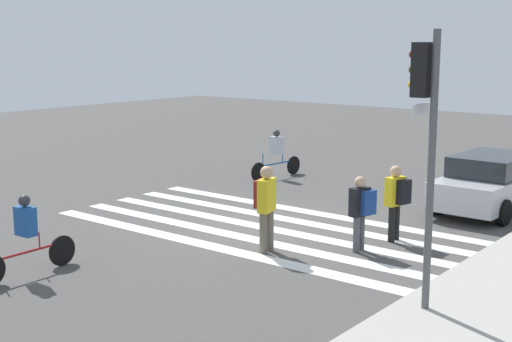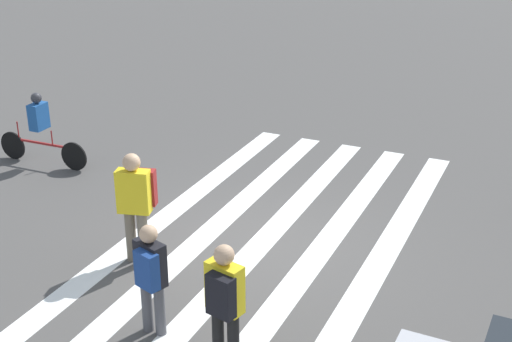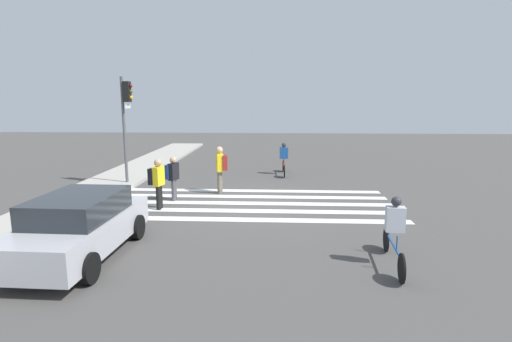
{
  "view_description": "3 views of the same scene",
  "coord_description": "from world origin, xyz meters",
  "views": [
    {
      "loc": [
        13.04,
        10.13,
        4.37
      ],
      "look_at": [
        0.4,
        0.12,
        1.44
      ],
      "focal_mm": 50.0,
      "sensor_mm": 36.0,
      "label": 1
    },
    {
      "loc": [
        -4.28,
        9.52,
        5.77
      ],
      "look_at": [
        0.07,
        0.04,
        1.33
      ],
      "focal_mm": 50.0,
      "sensor_mm": 36.0,
      "label": 2
    },
    {
      "loc": [
        -13.69,
        -0.87,
        3.63
      ],
      "look_at": [
        0.22,
        -0.17,
        1.13
      ],
      "focal_mm": 28.0,
      "sensor_mm": 36.0,
      "label": 3
    }
  ],
  "objects": [
    {
      "name": "car_parked_dark_suv",
      "position": [
        -5.07,
        3.64,
        0.76
      ],
      "size": [
        4.26,
        1.98,
        1.49
      ],
      "rotation": [
        0.0,
        0.0,
        -0.03
      ],
      "color": "#B7B7BC",
      "rests_on": "ground_plane"
    },
    {
      "name": "crosswalk_stripes",
      "position": [
        0.0,
        0.0,
        0.0
      ],
      "size": [
        4.37,
        10.0,
        0.01
      ],
      "color": "white",
      "rests_on": "ground_plane"
    },
    {
      "name": "cyclist_far_lane",
      "position": [
        5.59,
        -1.26,
        0.86
      ],
      "size": [
        2.19,
        0.41,
        1.57
      ],
      "rotation": [
        0.0,
        0.0,
        0.02
      ],
      "color": "black",
      "rests_on": "ground_plane"
    },
    {
      "name": "sidewalk_curb",
      "position": [
        0.0,
        6.25,
        0.07
      ],
      "size": [
        36.0,
        2.5,
        0.14
      ],
      "color": "#ADA89E",
      "rests_on": "ground_plane"
    },
    {
      "name": "pedestrian_adult_yellow_jacket",
      "position": [
        0.29,
        2.85,
        0.94
      ],
      "size": [
        0.49,
        0.46,
        1.61
      ],
      "rotation": [
        0.0,
        0.0,
        2.83
      ],
      "color": "#4C4C51",
      "rests_on": "ground_plane"
    },
    {
      "name": "pedestrian_adult_tall_backpack",
      "position": [
        -0.89,
        3.05,
        1.0
      ],
      "size": [
        0.51,
        0.46,
        1.7
      ],
      "rotation": [
        0.0,
        0.0,
        2.92
      ],
      "color": "black",
      "rests_on": "ground_plane"
    },
    {
      "name": "pedestrian_child_with_backpack",
      "position": [
        1.53,
        1.27,
        1.08
      ],
      "size": [
        0.55,
        0.51,
        1.84
      ],
      "rotation": [
        0.0,
        0.0,
        0.27
      ],
      "color": "#6B6051",
      "rests_on": "ground_plane"
    },
    {
      "name": "traffic_light",
      "position": [
        2.8,
        5.38,
        3.2
      ],
      "size": [
        0.6,
        0.5,
        4.56
      ],
      "color": "#515456",
      "rests_on": "ground_plane"
    },
    {
      "name": "cyclist_near_curb",
      "position": [
        -5.21,
        -3.48,
        0.86
      ],
      "size": [
        2.33,
        0.42,
        1.58
      ],
      "rotation": [
        0.0,
        0.0,
        -0.09
      ],
      "color": "black",
      "rests_on": "ground_plane"
    },
    {
      "name": "ground_plane",
      "position": [
        0.0,
        0.0,
        0.0
      ],
      "size": [
        60.0,
        60.0,
        0.0
      ],
      "primitive_type": "plane",
      "color": "#4C4947"
    }
  ]
}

